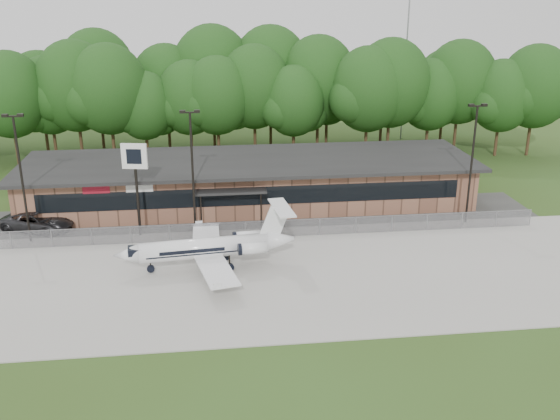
{
  "coord_description": "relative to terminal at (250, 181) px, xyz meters",
  "views": [
    {
      "loc": [
        -3.79,
        -31.3,
        19.0
      ],
      "look_at": [
        1.41,
        12.0,
        3.45
      ],
      "focal_mm": 40.0,
      "sensor_mm": 36.0,
      "label": 1
    }
  ],
  "objects": [
    {
      "name": "parking_lot",
      "position": [
        0.0,
        -4.44,
        -2.15
      ],
      "size": [
        50.0,
        9.0,
        0.06
      ],
      "primitive_type": "cube",
      "color": "#383835",
      "rests_on": "ground"
    },
    {
      "name": "pole_sign",
      "position": [
        -9.45,
        -7.14,
        3.69
      ],
      "size": [
        2.02,
        0.59,
        7.67
      ],
      "rotation": [
        0.0,
        0.0,
        -0.18
      ],
      "color": "black",
      "rests_on": "ground"
    },
    {
      "name": "fence",
      "position": [
        0.0,
        -8.94,
        -1.4
      ],
      "size": [
        46.0,
        0.04,
        1.52
      ],
      "color": "gray",
      "rests_on": "ground"
    },
    {
      "name": "treeline",
      "position": [
        0.0,
        18.06,
        5.32
      ],
      "size": [
        72.0,
        12.0,
        15.0
      ],
      "primitive_type": null,
      "color": "#153511",
      "rests_on": "ground"
    },
    {
      "name": "apron",
      "position": [
        0.0,
        -15.94,
        -2.14
      ],
      "size": [
        64.0,
        18.0,
        0.08
      ],
      "primitive_type": "cube",
      "color": "#9E9B93",
      "rests_on": "ground"
    },
    {
      "name": "ground",
      "position": [
        0.0,
        -23.94,
        -2.18
      ],
      "size": [
        160.0,
        160.0,
        0.0
      ],
      "primitive_type": "plane",
      "color": "#324719",
      "rests_on": "ground"
    },
    {
      "name": "light_pole_mid",
      "position": [
        -5.0,
        -7.44,
        3.8
      ],
      "size": [
        1.55,
        0.3,
        10.23
      ],
      "color": "black",
      "rests_on": "ground"
    },
    {
      "name": "light_pole_left",
      "position": [
        -18.0,
        -7.44,
        3.8
      ],
      "size": [
        1.55,
        0.3,
        10.23
      ],
      "color": "black",
      "rests_on": "ground"
    },
    {
      "name": "business_jet",
      "position": [
        -3.81,
        -14.13,
        -0.62
      ],
      "size": [
        12.98,
        11.59,
        4.37
      ],
      "rotation": [
        0.0,
        0.0,
        0.1
      ],
      "color": "white",
      "rests_on": "ground"
    },
    {
      "name": "terminal",
      "position": [
        0.0,
        0.0,
        0.0
      ],
      "size": [
        41.0,
        11.65,
        4.3
      ],
      "color": "#8E5E47",
      "rests_on": "ground"
    },
    {
      "name": "suv",
      "position": [
        -17.97,
        -5.04,
        -1.35
      ],
      "size": [
        6.52,
        4.66,
        1.65
      ],
      "primitive_type": "imported",
      "rotation": [
        0.0,
        0.0,
        1.21
      ],
      "color": "#323235",
      "rests_on": "ground"
    },
    {
      "name": "radio_mast",
      "position": [
        22.0,
        24.06,
        10.32
      ],
      "size": [
        0.2,
        0.2,
        25.0
      ],
      "primitive_type": "cylinder",
      "color": "gray",
      "rests_on": "ground"
    },
    {
      "name": "light_pole_right",
      "position": [
        18.0,
        -7.44,
        3.8
      ],
      "size": [
        1.55,
        0.3,
        10.23
      ],
      "color": "black",
      "rests_on": "ground"
    }
  ]
}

